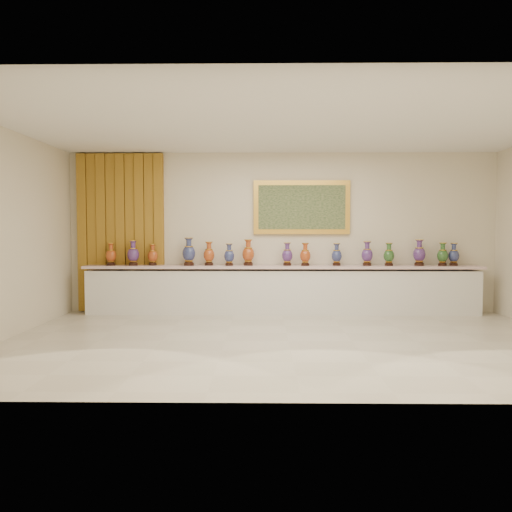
{
  "coord_description": "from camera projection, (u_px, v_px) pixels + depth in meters",
  "views": [
    {
      "loc": [
        -0.36,
        -6.91,
        1.56
      ],
      "look_at": [
        -0.48,
        1.7,
        1.1
      ],
      "focal_mm": 35.0,
      "sensor_mm": 36.0,
      "label": 1
    }
  ],
  "objects": [
    {
      "name": "vase_6",
      "position": [
        248.0,
        254.0,
        9.19
      ],
      "size": [
        0.23,
        0.23,
        0.48
      ],
      "rotation": [
        0.0,
        0.0,
        -0.02
      ],
      "color": "black",
      "rests_on": "counter"
    },
    {
      "name": "counter",
      "position": [
        282.0,
        290.0,
        9.22
      ],
      "size": [
        7.28,
        0.48,
        0.9
      ],
      "color": "white",
      "rests_on": "ground"
    },
    {
      "name": "vase_12",
      "position": [
        419.0,
        254.0,
        9.15
      ],
      "size": [
        0.26,
        0.26,
        0.48
      ],
      "rotation": [
        0.0,
        0.0,
        -0.17
      ],
      "color": "black",
      "rests_on": "counter"
    },
    {
      "name": "vase_2",
      "position": [
        153.0,
        256.0,
        9.23
      ],
      "size": [
        0.23,
        0.23,
        0.4
      ],
      "rotation": [
        0.0,
        0.0,
        0.31
      ],
      "color": "black",
      "rests_on": "counter"
    },
    {
      "name": "vase_4",
      "position": [
        209.0,
        255.0,
        9.21
      ],
      "size": [
        0.24,
        0.24,
        0.44
      ],
      "rotation": [
        0.0,
        0.0,
        0.19
      ],
      "color": "black",
      "rests_on": "counter"
    },
    {
      "name": "vase_7",
      "position": [
        287.0,
        255.0,
        9.18
      ],
      "size": [
        0.25,
        0.25,
        0.42
      ],
      "rotation": [
        0.0,
        0.0,
        0.32
      ],
      "color": "black",
      "rests_on": "counter"
    },
    {
      "name": "vase_11",
      "position": [
        389.0,
        255.0,
        9.13
      ],
      "size": [
        0.21,
        0.21,
        0.42
      ],
      "rotation": [
        0.0,
        0.0,
        0.08
      ],
      "color": "black",
      "rests_on": "counter"
    },
    {
      "name": "vase_1",
      "position": [
        133.0,
        254.0,
        9.17
      ],
      "size": [
        0.26,
        0.26,
        0.46
      ],
      "rotation": [
        0.0,
        0.0,
        -0.26
      ],
      "color": "black",
      "rests_on": "counter"
    },
    {
      "name": "vase_9",
      "position": [
        337.0,
        256.0,
        9.18
      ],
      "size": [
        0.23,
        0.23,
        0.41
      ],
      "rotation": [
        0.0,
        0.0,
        -0.26
      ],
      "color": "black",
      "rests_on": "counter"
    },
    {
      "name": "vase_14",
      "position": [
        454.0,
        255.0,
        9.15
      ],
      "size": [
        0.21,
        0.21,
        0.42
      ],
      "rotation": [
        0.0,
        0.0,
        0.09
      ],
      "color": "black",
      "rests_on": "counter"
    },
    {
      "name": "label_card",
      "position": [
        220.0,
        266.0,
        9.07
      ],
      "size": [
        0.1,
        0.06,
        0.0
      ],
      "primitive_type": "cube",
      "color": "white",
      "rests_on": "counter"
    },
    {
      "name": "ground",
      "position": [
        288.0,
        341.0,
        6.97
      ],
      "size": [
        8.0,
        8.0,
        0.0
      ],
      "primitive_type": "plane",
      "color": "beige",
      "rests_on": "ground"
    },
    {
      "name": "vase_3",
      "position": [
        189.0,
        253.0,
        9.18
      ],
      "size": [
        0.26,
        0.26,
        0.51
      ],
      "rotation": [
        0.0,
        0.0,
        0.11
      ],
      "color": "black",
      "rests_on": "counter"
    },
    {
      "name": "room",
      "position": [
        150.0,
        229.0,
        9.36
      ],
      "size": [
        8.0,
        8.0,
        8.0
      ],
      "color": "beige",
      "rests_on": "ground"
    },
    {
      "name": "vase_0",
      "position": [
        111.0,
        255.0,
        9.21
      ],
      "size": [
        0.23,
        0.23,
        0.42
      ],
      "rotation": [
        0.0,
        0.0,
        -0.23
      ],
      "color": "black",
      "rests_on": "counter"
    },
    {
      "name": "vase_13",
      "position": [
        443.0,
        255.0,
        9.12
      ],
      "size": [
        0.23,
        0.23,
        0.42
      ],
      "rotation": [
        0.0,
        0.0,
        -0.22
      ],
      "color": "black",
      "rests_on": "counter"
    },
    {
      "name": "vase_10",
      "position": [
        367.0,
        255.0,
        9.14
      ],
      "size": [
        0.24,
        0.24,
        0.45
      ],
      "rotation": [
        0.0,
        0.0,
        0.19
      ],
      "color": "black",
      "rests_on": "counter"
    },
    {
      "name": "vase_5",
      "position": [
        229.0,
        256.0,
        9.15
      ],
      "size": [
        0.21,
        0.21,
        0.4
      ],
      "rotation": [
        0.0,
        0.0,
        -0.15
      ],
      "color": "black",
      "rests_on": "counter"
    },
    {
      "name": "vase_8",
      "position": [
        305.0,
        255.0,
        9.13
      ],
      "size": [
        0.21,
        0.21,
        0.42
      ],
      "rotation": [
        0.0,
        0.0,
        0.08
      ],
      "color": "black",
      "rests_on": "counter"
    }
  ]
}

